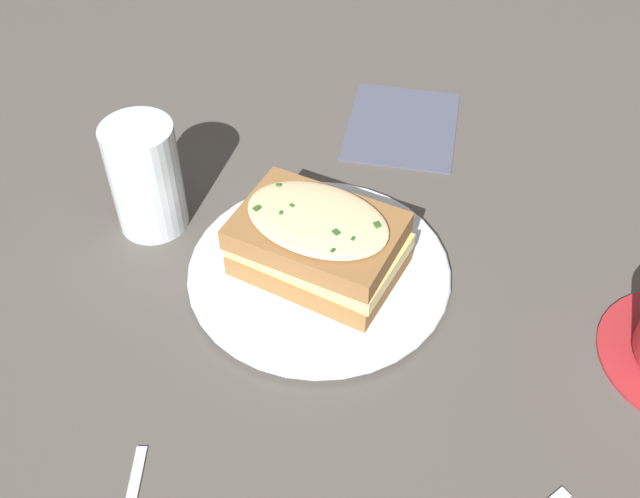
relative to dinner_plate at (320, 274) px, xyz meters
The scene contains 5 objects.
ground_plane 0.01m from the dinner_plate, 112.14° to the left, with size 2.40×2.40×0.00m, color #514C47.
dinner_plate is the anchor object (origin of this frame).
sandwich 0.04m from the dinner_plate, 81.56° to the right, with size 0.16×0.17×0.07m.
water_glass 0.18m from the dinner_plate, 124.85° to the right, with size 0.07×0.07×0.11m, color silver.
napkin 0.25m from the dinner_plate, 148.74° to the left, with size 0.15×0.12×0.00m, color #4C5166.
Camera 1 is at (0.45, -0.08, 0.51)m, focal length 42.00 mm.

